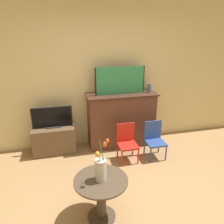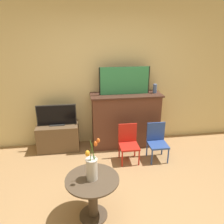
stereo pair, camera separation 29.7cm
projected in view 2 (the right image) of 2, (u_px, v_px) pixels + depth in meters
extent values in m
plane|color=#A87F51|center=(125.00, 222.00, 2.58)|extent=(14.00, 14.00, 0.00)
cube|color=beige|center=(104.00, 75.00, 4.08)|extent=(8.00, 0.06, 2.70)
cube|color=brown|center=(125.00, 120.00, 4.19)|extent=(1.26, 0.44, 1.03)
cube|color=#43271C|center=(126.00, 95.00, 4.01)|extent=(1.32, 0.48, 0.02)
cube|color=black|center=(124.00, 81.00, 3.93)|extent=(0.92, 0.02, 0.50)
cube|color=#338E56|center=(125.00, 81.00, 3.92)|extent=(0.88, 0.02, 0.50)
cylinder|color=#4C6699|center=(155.00, 89.00, 4.06)|extent=(0.07, 0.07, 0.17)
cube|color=brown|center=(59.00, 137.00, 4.11)|extent=(0.76, 0.41, 0.50)
cube|color=#2D2D2D|center=(57.00, 125.00, 4.02)|extent=(0.27, 0.12, 0.01)
cube|color=#2D2D2D|center=(57.00, 115.00, 3.97)|extent=(0.71, 0.02, 0.38)
cube|color=black|center=(57.00, 115.00, 3.96)|extent=(0.68, 0.02, 0.35)
cylinder|color=red|center=(122.00, 159.00, 3.60)|extent=(0.02, 0.02, 0.27)
cylinder|color=red|center=(139.00, 158.00, 3.63)|extent=(0.02, 0.02, 0.27)
cylinder|color=red|center=(119.00, 150.00, 3.86)|extent=(0.02, 0.02, 0.27)
cylinder|color=red|center=(135.00, 149.00, 3.90)|extent=(0.02, 0.02, 0.27)
cube|color=red|center=(129.00, 146.00, 3.69)|extent=(0.32, 0.32, 0.03)
cube|color=red|center=(128.00, 133.00, 3.77)|extent=(0.32, 0.02, 0.34)
cylinder|color=#2D4C99|center=(152.00, 157.00, 3.65)|extent=(0.02, 0.02, 0.27)
cylinder|color=#2D4C99|center=(168.00, 156.00, 3.68)|extent=(0.02, 0.02, 0.27)
cylinder|color=#2D4C99|center=(147.00, 149.00, 3.91)|extent=(0.02, 0.02, 0.27)
cylinder|color=#2D4C99|center=(162.00, 148.00, 3.95)|extent=(0.02, 0.02, 0.27)
cube|color=#2D4C99|center=(158.00, 145.00, 3.74)|extent=(0.32, 0.32, 0.03)
cube|color=#2D4C99|center=(156.00, 131.00, 3.82)|extent=(0.32, 0.02, 0.34)
cylinder|color=#4C3D2D|center=(94.00, 215.00, 2.67)|extent=(0.34, 0.34, 0.02)
cylinder|color=#4C3D2D|center=(93.00, 198.00, 2.58)|extent=(0.11, 0.11, 0.53)
cylinder|color=#4C3D2D|center=(92.00, 179.00, 2.48)|extent=(0.62, 0.62, 0.02)
cylinder|color=beige|center=(92.00, 169.00, 2.44)|extent=(0.13, 0.13, 0.25)
torus|color=beige|center=(91.00, 159.00, 2.39)|extent=(0.14, 0.14, 0.02)
cylinder|color=#477A2D|center=(93.00, 154.00, 2.37)|extent=(0.06, 0.01, 0.32)
ellipsoid|color=orange|center=(98.00, 141.00, 2.32)|extent=(0.04, 0.04, 0.05)
cylinder|color=#477A2D|center=(93.00, 155.00, 2.37)|extent=(0.04, 0.01, 0.28)
ellipsoid|color=orange|center=(96.00, 144.00, 2.32)|extent=(0.04, 0.04, 0.06)
cylinder|color=#477A2D|center=(90.00, 159.00, 2.37)|extent=(0.04, 0.06, 0.21)
ellipsoid|color=orange|center=(87.00, 153.00, 2.28)|extent=(0.05, 0.05, 0.07)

